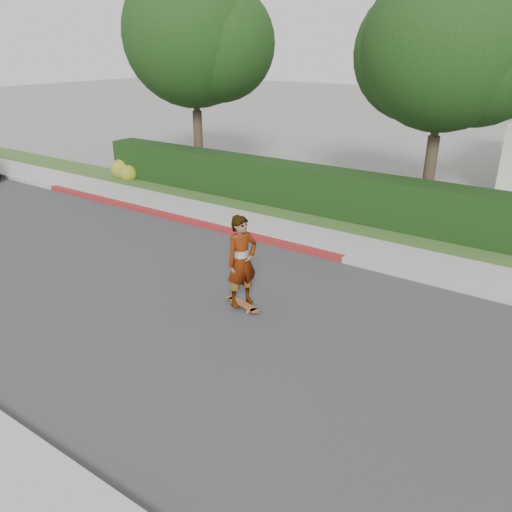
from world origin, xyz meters
name	(u,v)px	position (x,y,z in m)	size (l,w,h in m)	color
ground	(210,318)	(0.00, 0.00, 0.00)	(120.00, 120.00, 0.00)	slate
road	(210,318)	(0.00, 0.00, 0.01)	(60.00, 8.00, 0.01)	#2D2D30
curb_near	(21,437)	(0.00, -4.10, 0.07)	(60.00, 0.20, 0.15)	#9E9E99
curb_far	(309,251)	(0.00, 4.10, 0.07)	(60.00, 0.20, 0.15)	#9E9E99
curb_red_section	(170,216)	(-5.00, 4.10, 0.08)	(12.00, 0.21, 0.15)	maroon
sidewalk_far	(324,241)	(0.00, 5.00, 0.06)	(60.00, 1.60, 0.12)	gray
planting_strip	(349,225)	(0.00, 6.60, 0.05)	(60.00, 1.60, 0.10)	#2D4C1E
hedge	(276,184)	(-3.00, 7.20, 0.75)	(15.00, 1.00, 1.50)	black
flowering_shrub	(124,171)	(-10.01, 6.74, 0.33)	(1.40, 1.00, 0.90)	#2D4C19
tree_left	(197,39)	(-7.51, 8.69, 5.26)	(5.99, 5.21, 8.00)	#33261C
tree_center	(447,51)	(1.49, 9.19, 4.90)	(5.66, 4.84, 7.44)	#33261C
skateboard	(242,304)	(0.29, 0.73, 0.08)	(0.97, 0.41, 0.09)	gold
skateboarder	(242,261)	(0.29, 0.73, 1.06)	(0.70, 0.46, 1.92)	white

